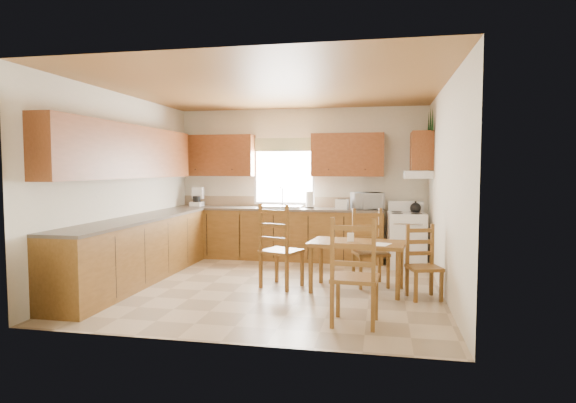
% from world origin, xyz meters
% --- Properties ---
extents(floor, '(4.50, 4.50, 0.00)m').
position_xyz_m(floor, '(0.00, 0.00, 0.00)').
color(floor, tan).
rests_on(floor, ground).
extents(ceiling, '(4.50, 4.50, 0.00)m').
position_xyz_m(ceiling, '(0.00, 0.00, 2.70)').
color(ceiling, olive).
rests_on(ceiling, floor).
extents(wall_left, '(4.50, 4.50, 0.00)m').
position_xyz_m(wall_left, '(-2.25, 0.00, 1.35)').
color(wall_left, beige).
rests_on(wall_left, floor).
extents(wall_right, '(4.50, 4.50, 0.00)m').
position_xyz_m(wall_right, '(2.25, 0.00, 1.35)').
color(wall_right, beige).
rests_on(wall_right, floor).
extents(wall_back, '(4.50, 4.50, 0.00)m').
position_xyz_m(wall_back, '(0.00, 2.25, 1.35)').
color(wall_back, beige).
rests_on(wall_back, floor).
extents(wall_front, '(4.50, 4.50, 0.00)m').
position_xyz_m(wall_front, '(0.00, -2.25, 1.35)').
color(wall_front, beige).
rests_on(wall_front, floor).
extents(lower_cab_back, '(3.75, 0.60, 0.88)m').
position_xyz_m(lower_cab_back, '(-0.38, 1.95, 0.44)').
color(lower_cab_back, brown).
rests_on(lower_cab_back, floor).
extents(lower_cab_left, '(0.60, 3.60, 0.88)m').
position_xyz_m(lower_cab_left, '(-1.95, -0.15, 0.44)').
color(lower_cab_left, brown).
rests_on(lower_cab_left, floor).
extents(counter_back, '(3.75, 0.63, 0.04)m').
position_xyz_m(counter_back, '(-0.38, 1.95, 0.90)').
color(counter_back, brown).
rests_on(counter_back, lower_cab_back).
extents(counter_left, '(0.63, 3.60, 0.04)m').
position_xyz_m(counter_left, '(-1.95, -0.15, 0.90)').
color(counter_left, brown).
rests_on(counter_left, lower_cab_left).
extents(backsplash, '(3.75, 0.01, 0.18)m').
position_xyz_m(backsplash, '(-0.38, 2.24, 1.01)').
color(backsplash, '#957D5F').
rests_on(backsplash, counter_back).
extents(upper_cab_back_left, '(1.41, 0.33, 0.75)m').
position_xyz_m(upper_cab_back_left, '(-1.55, 2.08, 1.85)').
color(upper_cab_back_left, brown).
rests_on(upper_cab_back_left, wall_back).
extents(upper_cab_back_right, '(1.25, 0.33, 0.75)m').
position_xyz_m(upper_cab_back_right, '(0.86, 2.08, 1.85)').
color(upper_cab_back_right, brown).
rests_on(upper_cab_back_right, wall_back).
extents(upper_cab_left, '(0.33, 3.60, 0.75)m').
position_xyz_m(upper_cab_left, '(-2.08, -0.15, 1.85)').
color(upper_cab_left, brown).
rests_on(upper_cab_left, wall_left).
extents(upper_cab_stove, '(0.33, 0.62, 0.62)m').
position_xyz_m(upper_cab_stove, '(2.08, 1.65, 1.90)').
color(upper_cab_stove, brown).
rests_on(upper_cab_stove, wall_right).
extents(range_hood, '(0.44, 0.62, 0.12)m').
position_xyz_m(range_hood, '(2.03, 1.65, 1.52)').
color(range_hood, silver).
rests_on(range_hood, wall_right).
extents(window_frame, '(1.13, 0.02, 1.18)m').
position_xyz_m(window_frame, '(-0.30, 2.22, 1.55)').
color(window_frame, silver).
rests_on(window_frame, wall_back).
extents(window_pane, '(1.05, 0.01, 1.10)m').
position_xyz_m(window_pane, '(-0.30, 2.21, 1.55)').
color(window_pane, white).
rests_on(window_pane, wall_back).
extents(window_valance, '(1.19, 0.01, 0.24)m').
position_xyz_m(window_valance, '(-0.30, 2.19, 2.05)').
color(window_valance, '#4B6C38').
rests_on(window_valance, wall_back).
extents(sink_basin, '(0.75, 0.45, 0.04)m').
position_xyz_m(sink_basin, '(-0.30, 1.95, 0.94)').
color(sink_basin, silver).
rests_on(sink_basin, counter_back).
extents(pine_decal_a, '(0.22, 0.22, 0.36)m').
position_xyz_m(pine_decal_a, '(2.21, 1.33, 2.38)').
color(pine_decal_a, black).
rests_on(pine_decal_a, wall_right).
extents(pine_decal_b, '(0.22, 0.22, 0.36)m').
position_xyz_m(pine_decal_b, '(2.21, 1.65, 2.42)').
color(pine_decal_b, black).
rests_on(pine_decal_b, wall_right).
extents(pine_decal_c, '(0.22, 0.22, 0.36)m').
position_xyz_m(pine_decal_c, '(2.21, 1.97, 2.38)').
color(pine_decal_c, black).
rests_on(pine_decal_c, wall_right).
extents(stove, '(0.64, 0.66, 0.87)m').
position_xyz_m(stove, '(1.86, 1.67, 0.44)').
color(stove, silver).
rests_on(stove, floor).
extents(coffeemaker, '(0.20, 0.24, 0.32)m').
position_xyz_m(coffeemaker, '(-1.91, 2.00, 1.08)').
color(coffeemaker, silver).
rests_on(coffeemaker, counter_back).
extents(paper_towel, '(0.16, 0.16, 0.29)m').
position_xyz_m(paper_towel, '(0.21, 1.97, 1.07)').
color(paper_towel, white).
rests_on(paper_towel, counter_back).
extents(toaster, '(0.23, 0.16, 0.17)m').
position_xyz_m(toaster, '(0.79, 1.87, 1.00)').
color(toaster, silver).
rests_on(toaster, counter_back).
extents(microwave, '(0.56, 0.47, 0.29)m').
position_xyz_m(microwave, '(1.21, 1.94, 1.06)').
color(microwave, silver).
rests_on(microwave, counter_back).
extents(dining_table, '(1.30, 0.83, 0.66)m').
position_xyz_m(dining_table, '(1.15, -0.07, 0.33)').
color(dining_table, brown).
rests_on(dining_table, floor).
extents(chair_near_left, '(0.61, 0.60, 1.14)m').
position_xyz_m(chair_near_left, '(0.13, -0.05, 0.57)').
color(chair_near_left, brown).
rests_on(chair_near_left, floor).
extents(chair_near_right, '(0.50, 0.48, 1.12)m').
position_xyz_m(chair_near_right, '(1.20, -1.44, 0.56)').
color(chair_near_right, brown).
rests_on(chair_near_right, floor).
extents(chair_far_left, '(0.55, 0.54, 1.05)m').
position_xyz_m(chair_far_left, '(1.32, 0.25, 0.53)').
color(chair_far_left, brown).
rests_on(chair_far_left, floor).
extents(chair_far_right, '(0.47, 0.46, 0.91)m').
position_xyz_m(chair_far_right, '(1.99, -0.30, 0.46)').
color(chair_far_right, brown).
rests_on(chair_far_right, floor).
extents(table_paper, '(0.28, 0.32, 0.00)m').
position_xyz_m(table_paper, '(1.46, -0.24, 0.66)').
color(table_paper, white).
rests_on(table_paper, dining_table).
extents(table_card, '(0.09, 0.03, 0.11)m').
position_xyz_m(table_card, '(1.06, -0.06, 0.71)').
color(table_card, white).
rests_on(table_card, dining_table).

